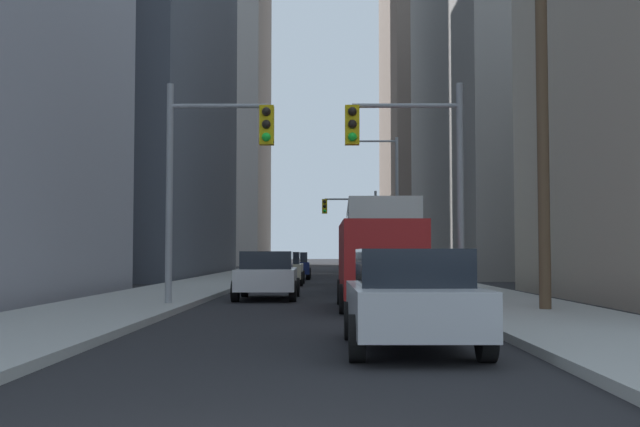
% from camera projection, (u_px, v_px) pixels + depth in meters
% --- Properties ---
extents(sidewalk_left, '(3.67, 160.00, 0.15)m').
position_uv_depth(sidewalk_left, '(250.00, 273.00, 54.22)').
color(sidewalk_left, '#9E9E99').
rests_on(sidewalk_left, ground).
extents(sidewalk_right, '(3.67, 160.00, 0.15)m').
position_uv_depth(sidewalk_right, '(395.00, 273.00, 54.13)').
color(sidewalk_right, '#9E9E99').
rests_on(sidewalk_right, ground).
extents(city_bus, '(2.73, 11.55, 3.40)m').
position_uv_depth(city_bus, '(378.00, 242.00, 31.66)').
color(city_bus, silver).
rests_on(city_bus, ground).
extents(cargo_van_red, '(2.16, 5.23, 2.26)m').
position_uv_depth(cargo_van_red, '(379.00, 260.00, 20.26)').
color(cargo_van_red, maroon).
rests_on(cargo_van_red, ground).
extents(sedan_silver, '(1.95, 4.22, 1.52)m').
position_uv_depth(sedan_silver, '(411.00, 299.00, 11.63)').
color(sedan_silver, '#B7BABF').
rests_on(sedan_silver, ground).
extents(sedan_white, '(1.95, 4.23, 1.52)m').
position_uv_depth(sedan_white, '(267.00, 275.00, 24.50)').
color(sedan_white, white).
rests_on(sedan_white, ground).
extents(sedan_beige, '(1.95, 4.21, 1.52)m').
position_uv_depth(sedan_beige, '(283.00, 268.00, 35.63)').
color(sedan_beige, '#C6B793').
rests_on(sedan_beige, ground).
extents(sedan_navy, '(1.95, 4.25, 1.52)m').
position_uv_depth(sedan_navy, '(293.00, 266.00, 43.54)').
color(sedan_navy, '#141E4C').
rests_on(sedan_navy, ground).
extents(traffic_signal_near_left, '(2.87, 0.44, 6.00)m').
position_uv_depth(traffic_signal_near_left, '(214.00, 158.00, 20.55)').
color(traffic_signal_near_left, gray).
rests_on(traffic_signal_near_left, ground).
extents(traffic_signal_near_right, '(3.15, 0.44, 6.00)m').
position_uv_depth(traffic_signal_near_right, '(411.00, 157.00, 20.51)').
color(traffic_signal_near_right, gray).
rests_on(traffic_signal_near_right, ground).
extents(traffic_signal_far_right, '(3.98, 0.44, 6.00)m').
position_uv_depth(traffic_signal_far_right, '(352.00, 218.00, 55.96)').
color(traffic_signal_far_right, gray).
rests_on(traffic_signal_far_right, ground).
extents(utility_pole_right, '(2.20, 0.28, 10.24)m').
position_uv_depth(utility_pole_right, '(542.00, 88.00, 18.43)').
color(utility_pole_right, brown).
rests_on(utility_pole_right, ground).
extents(street_lamp_right, '(2.65, 0.32, 7.50)m').
position_uv_depth(street_lamp_right, '(389.00, 193.00, 40.02)').
color(street_lamp_right, gray).
rests_on(street_lamp_right, ground).
extents(building_left_mid_office, '(21.75, 27.30, 28.42)m').
position_uv_depth(building_left_mid_office, '(48.00, 60.00, 50.76)').
color(building_left_mid_office, '#4C515B').
rests_on(building_left_mid_office, ground).
extents(building_right_mid_block, '(15.67, 29.75, 26.91)m').
position_uv_depth(building_right_mid_block, '(545.00, 84.00, 54.65)').
color(building_right_mid_block, gray).
rests_on(building_right_mid_block, ground).
extents(building_right_far_highrise, '(22.51, 28.23, 65.10)m').
position_uv_depth(building_right_far_highrise, '(476.00, 7.00, 97.22)').
color(building_right_far_highrise, '#66564C').
rests_on(building_right_far_highrise, ground).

